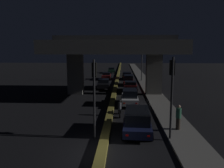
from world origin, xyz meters
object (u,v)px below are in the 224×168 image
Objects in this scene: traffic_light_right_of_median at (172,84)px; car_white_second at (130,97)px; car_black_fifth at (127,75)px; car_dark_red_fourth at (128,80)px; street_lamp at (141,56)px; motorcycle_black_filtering_near at (120,109)px; pedestrian_on_sidewalk at (178,117)px; car_dark_blue_lead at (137,121)px; car_dark_red_second_oncoming at (106,76)px; car_black_lead_oncoming at (104,84)px; car_dark_green_third_oncoming at (111,70)px; car_dark_red_third at (130,86)px; traffic_light_left_of_median at (94,85)px.

traffic_light_right_of_median is 1.29× the size of car_white_second.
car_dark_red_fourth is at bearing -179.72° from car_black_fifth.
street_lamp is (0.27, 28.75, 1.18)m from traffic_light_right_of_median.
pedestrian_on_sidewalk is at bearing -132.36° from motorcycle_black_filtering_near.
car_dark_blue_lead is 22.39m from car_dark_red_fourth.
car_dark_blue_lead is 1.03× the size of car_white_second.
car_white_second is at bearing 112.75° from pedestrian_on_sidewalk.
car_dark_red_second_oncoming is at bearing 101.80° from traffic_light_right_of_median.
pedestrian_on_sidewalk is (7.07, -18.59, 0.31)m from car_black_lead_oncoming.
motorcycle_black_filtering_near is at bearing 1.35° from car_dark_green_third_oncoming.
car_white_second is 0.90× the size of car_black_fifth.
car_dark_green_third_oncoming is 40.05m from motorcycle_black_filtering_near.
traffic_light_right_of_median is at bearing 14.26° from car_black_lead_oncoming.
traffic_light_right_of_median is at bearing 10.34° from car_dark_red_second_oncoming.
car_dark_red_third is at bearing -8.97° from motorcycle_black_filtering_near.
car_white_second is at bearing -179.62° from car_dark_red_fourth.
car_dark_green_third_oncoming is at bearing 11.94° from car_dark_red_fourth.
car_dark_green_third_oncoming is (-0.07, 24.95, 0.01)m from car_black_lead_oncoming.
traffic_light_right_of_median reaches higher than car_dark_blue_lead.
car_black_fifth is 0.99× the size of car_dark_red_second_oncoming.
pedestrian_on_sidewalk is at bearing -79.94° from car_dark_blue_lead.
car_dark_red_second_oncoming is (-6.54, 31.32, -2.93)m from traffic_light_right_of_median.
car_white_second reaches higher than car_dark_red_second_oncoming.
car_dark_blue_lead is at bearing -172.38° from pedestrian_on_sidewalk.
traffic_light_right_of_median is 6.92m from motorcycle_black_filtering_near.
car_dark_red_third is at bearing 55.02° from car_black_lead_oncoming.
pedestrian_on_sidewalk is at bearing 12.67° from car_dark_red_second_oncoming.
traffic_light_right_of_median reaches higher than pedestrian_on_sidewalk.
car_white_second is (-2.61, -19.33, -3.99)m from street_lamp.
car_dark_blue_lead is 16.37m from car_dark_red_third.
traffic_light_left_of_median is 2.90× the size of motorcycle_black_filtering_near.
traffic_light_right_of_median is 31.84m from car_black_fifth.
car_dark_blue_lead is at bearing -178.71° from car_dark_red_third.
car_black_fifth is at bearing 2.66° from car_dark_red_third.
car_black_fifth reaches higher than car_dark_red_second_oncoming.
car_black_lead_oncoming is at bearing 110.84° from pedestrian_on_sidewalk.
car_white_second is 8.17m from car_dark_red_third.
car_dark_blue_lead is (2.88, 1.21, -2.70)m from traffic_light_left_of_median.
traffic_light_right_of_median is 21.32m from car_black_lead_oncoming.
traffic_light_left_of_median is at bearing -1.10° from car_dark_green_third_oncoming.
traffic_light_left_of_median is 0.63× the size of street_lamp.
car_black_fifth reaches higher than car_dark_green_third_oncoming.
pedestrian_on_sidewalk is (2.94, -15.97, 0.28)m from car_dark_red_third.
motorcycle_black_filtering_near is (2.76, -15.00, -0.11)m from car_black_lead_oncoming.
car_dark_red_third is (2.95, 17.58, -2.82)m from traffic_light_left_of_median.
street_lamp reaches higher than car_dark_red_second_oncoming.
traffic_light_left_of_median reaches higher than motorcycle_black_filtering_near.
car_dark_red_third reaches higher than car_dark_red_second_oncoming.
traffic_light_right_of_median reaches higher than car_dark_red_fourth.
car_black_lead_oncoming is 2.62× the size of pedestrian_on_sidewalk.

